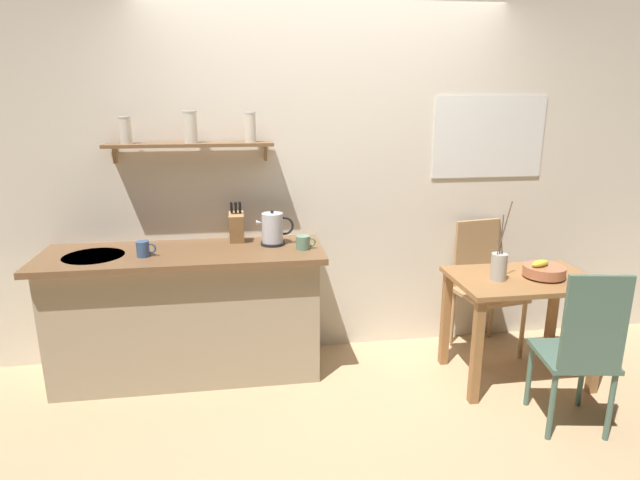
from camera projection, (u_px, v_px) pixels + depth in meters
The scene contains 13 objects.
ground_plane at pixel (340, 385), 3.52m from camera, with size 14.00×14.00×0.00m, color tan.
back_wall at pixel (353, 171), 3.81m from camera, with size 6.80×0.11×2.70m.
kitchen_counter at pixel (188, 313), 3.56m from camera, with size 1.83×0.63×0.90m.
wall_shelf at pixel (191, 138), 3.43m from camera, with size 1.09×0.20×0.34m.
dining_table at pixel (521, 296), 3.48m from camera, with size 0.92×0.61×0.73m.
dining_chair_near at pixel (581, 347), 2.92m from camera, with size 0.45×0.46×0.99m.
dining_chair_far at pixel (483, 280), 3.96m from camera, with size 0.48×0.49×0.98m.
fruit_bowl at pixel (544, 271), 3.43m from camera, with size 0.27×0.27×0.12m.
twig_vase at pixel (499, 266), 3.37m from camera, with size 0.10×0.10×0.52m.
electric_kettle at pixel (273, 229), 3.56m from camera, with size 0.25×0.17×0.24m.
knife_block at pixel (237, 226), 3.61m from camera, with size 0.10×0.15×0.29m.
coffee_mug_by_sink at pixel (144, 249), 3.30m from camera, with size 0.12×0.08×0.10m.
coffee_mug_spare at pixel (303, 243), 3.46m from camera, with size 0.13×0.09×0.09m.
Camera 1 is at (-0.60, -3.08, 1.88)m, focal length 29.46 mm.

